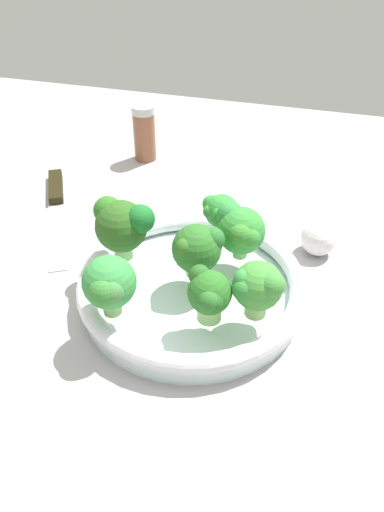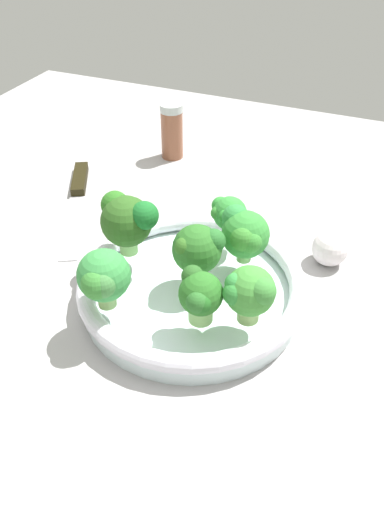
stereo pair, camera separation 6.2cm
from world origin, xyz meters
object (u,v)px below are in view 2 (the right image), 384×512
(broccoli_floret_6, at_px, (244,234))
(broccoli_floret_5, at_px, (126,221))
(broccoli_floret_2, at_px, (200,295))
(pepper_shaker, at_px, (172,131))
(broccoli_floret_1, at_px, (103,278))
(bowl, at_px, (192,287))
(broccoli_floret_3, at_px, (249,292))
(broccoli_floret_4, at_px, (228,214))
(knife, at_px, (78,195))
(garlic_bulb, at_px, (330,248))
(broccoli_floret_0, at_px, (198,249))

(broccoli_floret_6, bearing_deg, broccoli_floret_5, -163.84)
(broccoli_floret_2, bearing_deg, pepper_shaker, 118.09)
(broccoli_floret_1, bearing_deg, pepper_shaker, 104.90)
(bowl, bearing_deg, broccoli_floret_6, 47.62)
(broccoli_floret_1, height_order, broccoli_floret_2, broccoli_floret_1)
(broccoli_floret_3, bearing_deg, broccoli_floret_5, 161.67)
(broccoli_floret_1, height_order, broccoli_floret_6, broccoli_floret_1)
(broccoli_floret_6, bearing_deg, broccoli_floret_1, -129.18)
(broccoli_floret_1, distance_m, broccoli_floret_3, 0.16)
(bowl, bearing_deg, broccoli_floret_4, 82.35)
(pepper_shaker, bearing_deg, broccoli_floret_2, -61.91)
(knife, bearing_deg, garlic_bulb, -1.91)
(bowl, bearing_deg, broccoli_floret_2, -61.17)
(broccoli_floret_2, xyz_separation_m, broccoli_floret_6, (0.01, 0.12, 0.00))
(broccoli_floret_0, distance_m, broccoli_floret_3, 0.10)
(bowl, xyz_separation_m, pepper_shaker, (-0.18, 0.35, 0.03))
(knife, bearing_deg, broccoli_floret_1, -50.75)
(broccoli_floret_1, bearing_deg, bowl, 52.82)
(bowl, relative_size, broccoli_floret_3, 4.11)
(broccoli_floret_2, relative_size, garlic_bulb, 1.27)
(broccoli_floret_3, bearing_deg, knife, 150.15)
(broccoli_floret_3, bearing_deg, broccoli_floret_2, -157.23)
(broccoli_floret_5, bearing_deg, garlic_bulb, 28.74)
(broccoli_floret_5, bearing_deg, broccoli_floret_4, 37.44)
(broccoli_floret_0, relative_size, broccoli_floret_2, 1.08)
(broccoli_floret_0, relative_size, broccoli_floret_3, 0.98)
(broccoli_floret_5, bearing_deg, broccoli_floret_0, -3.47)
(bowl, bearing_deg, broccoli_floret_1, -127.18)
(pepper_shaker, bearing_deg, broccoli_floret_3, -55.63)
(broccoli_floret_0, bearing_deg, broccoli_floret_4, 85.36)
(bowl, height_order, broccoli_floret_3, broccoli_floret_3)
(bowl, bearing_deg, pepper_shaker, 117.95)
(broccoli_floret_2, relative_size, broccoli_floret_5, 0.77)
(broccoli_floret_3, height_order, broccoli_floret_5, broccoli_floret_5)
(broccoli_floret_1, distance_m, pepper_shaker, 0.45)
(garlic_bulb, bearing_deg, bowl, -135.55)
(knife, relative_size, pepper_shaker, 2.42)
(broccoli_floret_4, xyz_separation_m, broccoli_floret_5, (-0.11, -0.08, 0.01))
(broccoli_floret_4, xyz_separation_m, broccoli_floret_6, (0.04, -0.04, 0.00))
(knife, relative_size, garlic_bulb, 4.99)
(broccoli_floret_5, bearing_deg, broccoli_floret_1, -76.09)
(bowl, xyz_separation_m, broccoli_floret_2, (0.04, -0.07, 0.06))
(broccoli_floret_2, bearing_deg, knife, 143.83)
(broccoli_floret_2, relative_size, broccoli_floret_4, 1.04)
(broccoli_floret_2, bearing_deg, garlic_bulb, 63.03)
(broccoli_floret_6, distance_m, pepper_shaker, 0.38)
(broccoli_floret_0, relative_size, broccoli_floret_5, 0.83)
(garlic_bulb, relative_size, pepper_shaker, 0.49)
(bowl, xyz_separation_m, broccoli_floret_1, (-0.07, -0.09, 0.06))
(broccoli_floret_0, height_order, broccoli_floret_2, broccoli_floret_0)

